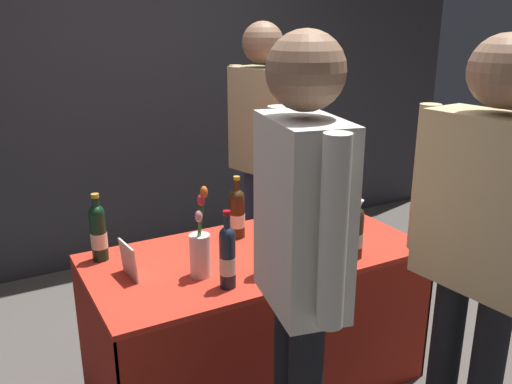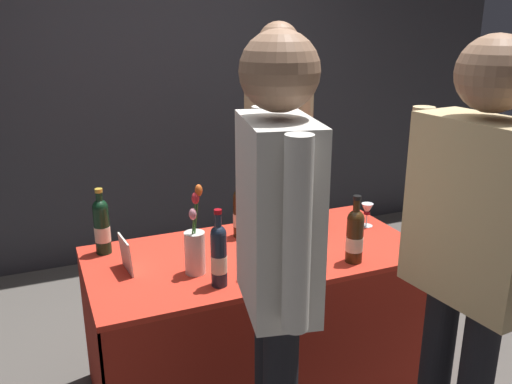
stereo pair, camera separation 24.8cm
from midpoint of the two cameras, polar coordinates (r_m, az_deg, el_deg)
ground_plane at (r=2.97m, az=-2.54°, el=-19.41°), size 12.00×12.00×0.00m
back_partition at (r=4.16m, az=-14.64°, el=10.90°), size 6.08×0.12×2.66m
tasting_table at (r=2.69m, az=-2.69°, el=-10.66°), size 1.58×0.78×0.73m
featured_wine_bottle at (r=2.72m, az=-4.64°, el=-2.22°), size 0.08×0.08×0.32m
display_bottle_0 at (r=2.85m, az=3.78°, el=-1.16°), size 0.07×0.07×0.31m
display_bottle_1 at (r=2.50m, az=7.66°, el=-4.17°), size 0.08×0.08×0.32m
display_bottle_2 at (r=2.97m, az=2.44°, el=-0.50°), size 0.08×0.08×0.29m
display_bottle_3 at (r=2.59m, az=-19.02°, el=-4.03°), size 0.07×0.07×0.32m
display_bottle_4 at (r=2.31m, az=-2.22°, el=-6.07°), size 0.07×0.07×0.30m
display_bottle_5 at (r=2.40m, az=0.18°, el=-4.63°), size 0.07×0.07×0.34m
display_bottle_6 at (r=2.73m, az=2.01°, el=-1.95°), size 0.08×0.08×0.31m
display_bottle_7 at (r=2.22m, az=-6.26°, el=-6.81°), size 0.07×0.07×0.34m
wine_glass_near_vendor at (r=2.95m, az=8.39°, el=-1.60°), size 0.07×0.07×0.13m
flower_vase at (r=2.34m, az=-8.98°, el=-6.17°), size 0.09×0.09×0.41m
brochure_stand at (r=2.41m, az=-16.28°, el=-7.04°), size 0.04×0.16×0.16m
vendor_presenter at (r=3.31m, az=-1.47°, el=5.41°), size 0.30×0.56×1.78m
taster_foreground_right at (r=1.77m, az=0.77°, el=-6.40°), size 0.28×0.54×1.77m
taster_foreground_left at (r=2.01m, az=19.68°, el=-4.43°), size 0.26×0.62×1.76m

